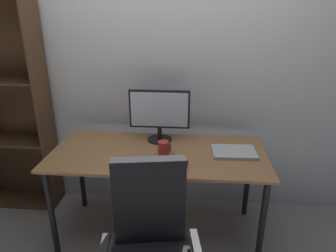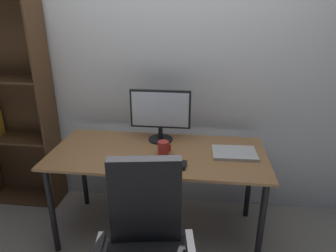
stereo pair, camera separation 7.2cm
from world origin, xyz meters
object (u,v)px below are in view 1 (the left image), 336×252
at_px(mouse, 183,165).
at_px(bookshelf, 8,112).
at_px(keyboard, 149,164).
at_px(laptop, 234,152).
at_px(desk, 158,162).
at_px(monitor, 159,113).
at_px(coffee_mug, 164,148).

bearing_deg(mouse, bookshelf, 165.85).
height_order(keyboard, mouse, mouse).
distance_m(keyboard, laptop, 0.65).
bearing_deg(keyboard, bookshelf, 156.27).
xyz_separation_m(desk, laptop, (0.57, 0.03, 0.09)).
height_order(mouse, laptop, mouse).
height_order(monitor, laptop, monitor).
relative_size(coffee_mug, laptop, 0.32).
height_order(mouse, coffee_mug, coffee_mug).
xyz_separation_m(coffee_mug, bookshelf, (-1.42, 0.40, 0.11)).
relative_size(keyboard, bookshelf, 0.16).
bearing_deg(coffee_mug, desk, 144.38).
bearing_deg(monitor, mouse, -64.40).
xyz_separation_m(keyboard, mouse, (0.23, 0.00, 0.01)).
height_order(monitor, coffee_mug, monitor).
distance_m(desk, laptop, 0.57).
distance_m(desk, bookshelf, 1.44).
distance_m(desk, mouse, 0.31).
relative_size(desk, coffee_mug, 15.85).
distance_m(desk, keyboard, 0.24).
bearing_deg(desk, coffee_mug, -35.62).
bearing_deg(monitor, laptop, -18.55).
xyz_separation_m(mouse, bookshelf, (-1.57, 0.58, 0.14)).
bearing_deg(laptop, desk, -179.79).
distance_m(coffee_mug, bookshelf, 1.48).
bearing_deg(desk, monitor, 93.24).
xyz_separation_m(monitor, bookshelf, (-1.36, 0.14, -0.08)).
bearing_deg(coffee_mug, keyboard, -113.90).
bearing_deg(mouse, keyboard, -173.74).
bearing_deg(bookshelf, coffee_mug, -15.54).
xyz_separation_m(monitor, laptop, (0.58, -0.19, -0.23)).
height_order(keyboard, laptop, laptop).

